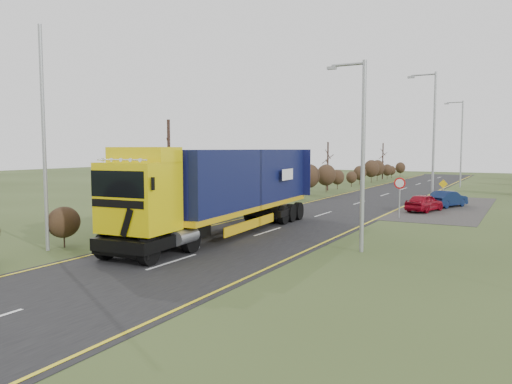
{
  "coord_description": "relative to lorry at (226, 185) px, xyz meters",
  "views": [
    {
      "loc": [
        11.95,
        -19.01,
        4.38
      ],
      "look_at": [
        0.11,
        2.5,
        2.24
      ],
      "focal_mm": 35.0,
      "sensor_mm": 36.0,
      "label": 1
    }
  ],
  "objects": [
    {
      "name": "ground",
      "position": [
        1.53,
        -2.37,
        -2.52
      ],
      "size": [
        160.0,
        160.0,
        0.0
      ],
      "primitive_type": "plane",
      "color": "#32411C",
      "rests_on": "ground"
    },
    {
      "name": "road",
      "position": [
        1.53,
        7.63,
        -2.51
      ],
      "size": [
        8.0,
        120.0,
        0.02
      ],
      "primitive_type": "cube",
      "color": "black",
      "rests_on": "ground"
    },
    {
      "name": "layby",
      "position": [
        8.03,
        17.63,
        -2.51
      ],
      "size": [
        6.0,
        18.0,
        0.02
      ],
      "primitive_type": "cube",
      "color": "#2B2926",
      "rests_on": "ground"
    },
    {
      "name": "lane_markings",
      "position": [
        1.53,
        7.32,
        -2.49
      ],
      "size": [
        7.52,
        116.0,
        0.01
      ],
      "color": "yellow",
      "rests_on": "road"
    },
    {
      "name": "hedgerow",
      "position": [
        -4.47,
        5.52,
        -0.9
      ],
      "size": [
        2.24,
        102.04,
        6.05
      ],
      "color": "#311F15",
      "rests_on": "ground"
    },
    {
      "name": "lorry",
      "position": [
        0.0,
        0.0,
        0.0
      ],
      "size": [
        3.64,
        16.09,
        4.44
      ],
      "rotation": [
        0.0,
        0.0,
        0.08
      ],
      "color": "black",
      "rests_on": "ground"
    },
    {
      "name": "car_red_hatchback",
      "position": [
        7.13,
        14.42,
        -1.9
      ],
      "size": [
        2.33,
        3.88,
        1.24
      ],
      "primitive_type": "imported",
      "rotation": [
        0.0,
        0.0,
        2.89
      ],
      "color": "maroon",
      "rests_on": "ground"
    },
    {
      "name": "car_blue_sedan",
      "position": [
        8.17,
        18.02,
        -1.91
      ],
      "size": [
        2.61,
        3.92,
        1.22
      ],
      "primitive_type": "imported",
      "rotation": [
        0.0,
        0.0,
        2.75
      ],
      "color": "#0A173A",
      "rests_on": "ground"
    },
    {
      "name": "streetlight_near",
      "position": [
        7.24,
        -0.91,
        1.87
      ],
      "size": [
        1.72,
        0.18,
        8.02
      ],
      "color": "#95989A",
      "rests_on": "ground"
    },
    {
      "name": "streetlight_mid",
      "position": [
        6.95,
        17.79,
        3.04
      ],
      "size": [
        2.12,
        0.2,
        10.03
      ],
      "color": "#95989A",
      "rests_on": "ground"
    },
    {
      "name": "streetlight_far",
      "position": [
        6.45,
        39.32,
        2.87
      ],
      "size": [
        2.06,
        0.19,
        9.74
      ],
      "color": "#95989A",
      "rests_on": "ground"
    },
    {
      "name": "left_pole",
      "position": [
        -4.58,
        -7.17,
        2.24
      ],
      "size": [
        0.16,
        0.16,
        9.52
      ],
      "primitive_type": "cylinder",
      "color": "#95989A",
      "rests_on": "ground"
    },
    {
      "name": "speed_sign",
      "position": [
        6.39,
        10.15,
        -0.69
      ],
      "size": [
        0.71,
        0.1,
        2.58
      ],
      "color": "#95989A",
      "rests_on": "ground"
    },
    {
      "name": "warning_board",
      "position": [
        7.33,
        21.49,
        -1.4
      ],
      "size": [
        0.71,
        0.11,
        1.86
      ],
      "color": "#95989A",
      "rests_on": "ground"
    }
  ]
}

